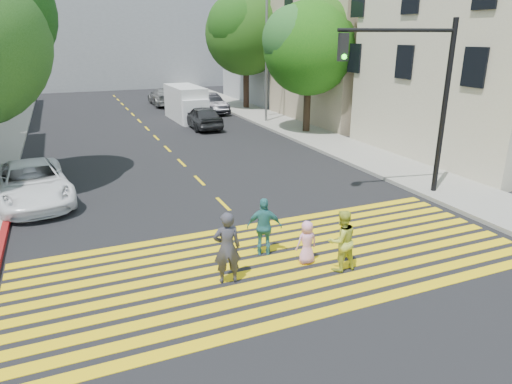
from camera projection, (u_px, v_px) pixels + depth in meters
ground at (305, 285)px, 10.92m from camera, size 120.00×120.00×0.00m
sidewalk_right at (309, 135)px, 27.09m from camera, size 3.00×60.00×0.15m
curb_red at (4, 233)px, 13.59m from camera, size 0.20×8.00×0.16m
crosswalk at (281, 261)px, 12.03m from camera, size 13.40×5.30×0.01m
lane_line at (143, 125)px, 30.53m from camera, size 0.12×34.40×0.01m
building_right_cream at (504, 50)px, 21.78m from camera, size 10.00×10.00×10.00m
building_right_tan at (366, 46)px, 31.37m from camera, size 10.00×10.00×10.00m
building_right_grey at (293, 43)px, 40.95m from camera, size 10.00×10.00×10.00m
backdrop_block at (99, 32)px, 50.79m from camera, size 30.00×8.00×12.00m
tree_right_near at (310, 44)px, 26.16m from camera, size 6.53×6.19×7.71m
tree_right_far at (246, 29)px, 35.03m from camera, size 8.03×7.95×9.04m
pedestrian_man at (227, 248)px, 10.77m from camera, size 0.72×0.54×1.80m
pedestrian_woman at (342, 241)px, 11.38m from camera, size 0.79×0.62×1.60m
pedestrian_child at (307, 242)px, 11.80m from camera, size 0.57×0.37×1.17m
pedestrian_extra at (264, 227)px, 12.21m from camera, size 1.02×0.74×1.60m
white_sedan at (32, 183)px, 16.13m from camera, size 2.97×5.35×1.41m
dark_car_near at (202, 117)px, 29.08m from camera, size 1.74×4.24×1.44m
silver_car at (164, 97)px, 38.76m from camera, size 2.14×5.10×1.47m
dark_car_parked at (209, 104)px, 34.76m from camera, size 2.12×4.63×1.47m
white_van at (187, 104)px, 31.74m from camera, size 2.00×5.01×2.34m
traffic_signal at (417, 85)px, 15.63m from camera, size 4.20×1.02×6.23m
street_lamp at (264, 43)px, 29.40m from camera, size 2.06×0.29×9.10m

